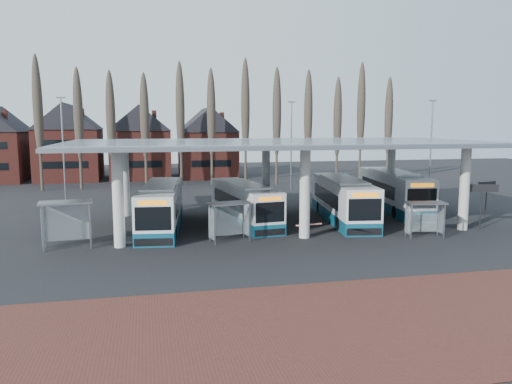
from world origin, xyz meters
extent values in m
plane|color=black|center=(0.00, 0.00, 0.00)|extent=(140.00, 140.00, 0.00)
cube|color=#542721|center=(0.00, -12.00, 0.01)|extent=(70.00, 10.00, 0.03)
cylinder|color=silver|center=(-12.00, 2.50, 3.00)|extent=(0.70, 0.70, 6.00)
cylinder|color=silver|center=(-12.00, 13.50, 3.00)|extent=(0.70, 0.70, 6.00)
cylinder|color=silver|center=(0.00, 2.50, 3.00)|extent=(0.70, 0.70, 6.00)
cylinder|color=silver|center=(0.00, 13.50, 3.00)|extent=(0.70, 0.70, 6.00)
cylinder|color=silver|center=(12.00, 2.50, 3.00)|extent=(0.70, 0.70, 6.00)
cylinder|color=silver|center=(12.00, 13.50, 3.00)|extent=(0.70, 0.70, 6.00)
cube|color=gray|center=(0.00, 8.00, 6.25)|extent=(32.00, 16.00, 0.12)
cube|color=silver|center=(0.00, 8.00, 6.32)|extent=(31.50, 15.50, 0.04)
cone|color=#473D33|center=(-22.00, 33.00, 7.25)|extent=(0.36, 0.36, 14.50)
ellipsoid|color=#473D33|center=(-22.00, 33.00, 8.99)|extent=(1.10, 1.10, 11.02)
cone|color=#473D33|center=(-18.00, 33.00, 7.25)|extent=(0.36, 0.36, 14.50)
ellipsoid|color=#473D33|center=(-18.00, 33.00, 8.99)|extent=(1.10, 1.10, 11.02)
cone|color=#473D33|center=(-14.00, 33.00, 7.25)|extent=(0.36, 0.36, 14.50)
ellipsoid|color=#473D33|center=(-14.00, 33.00, 8.99)|extent=(1.10, 1.10, 11.02)
cone|color=#473D33|center=(-10.00, 33.00, 7.25)|extent=(0.36, 0.36, 14.50)
ellipsoid|color=#473D33|center=(-10.00, 33.00, 8.99)|extent=(1.10, 1.10, 11.02)
cone|color=#473D33|center=(-6.00, 33.00, 7.25)|extent=(0.36, 0.36, 14.50)
ellipsoid|color=#473D33|center=(-6.00, 33.00, 8.99)|extent=(1.10, 1.10, 11.02)
cone|color=#473D33|center=(-2.00, 33.00, 7.25)|extent=(0.36, 0.36, 14.50)
ellipsoid|color=#473D33|center=(-2.00, 33.00, 8.99)|extent=(1.10, 1.10, 11.02)
cone|color=#473D33|center=(2.00, 33.00, 7.25)|extent=(0.36, 0.36, 14.50)
ellipsoid|color=#473D33|center=(2.00, 33.00, 8.99)|extent=(1.10, 1.10, 11.02)
cone|color=#473D33|center=(6.00, 33.00, 7.25)|extent=(0.36, 0.36, 14.50)
ellipsoid|color=#473D33|center=(6.00, 33.00, 8.99)|extent=(1.10, 1.10, 11.02)
cone|color=#473D33|center=(10.00, 33.00, 7.25)|extent=(0.36, 0.36, 14.50)
ellipsoid|color=#473D33|center=(10.00, 33.00, 8.99)|extent=(1.10, 1.10, 11.02)
cone|color=#473D33|center=(14.00, 33.00, 7.25)|extent=(0.36, 0.36, 14.50)
ellipsoid|color=#473D33|center=(14.00, 33.00, 8.99)|extent=(1.10, 1.10, 11.02)
cone|color=#473D33|center=(18.00, 33.00, 7.25)|extent=(0.36, 0.36, 14.50)
ellipsoid|color=#473D33|center=(18.00, 33.00, 8.99)|extent=(1.10, 1.10, 11.02)
cone|color=#473D33|center=(22.00, 33.00, 7.25)|extent=(0.36, 0.36, 14.50)
ellipsoid|color=#473D33|center=(22.00, 33.00, 8.99)|extent=(1.10, 1.10, 11.02)
cube|color=maroon|center=(-20.50, 44.00, 3.50)|extent=(8.00, 10.00, 7.00)
pyramid|color=black|center=(-20.50, 44.00, 10.50)|extent=(8.30, 10.30, 3.50)
cube|color=maroon|center=(-11.00, 44.00, 3.50)|extent=(8.00, 10.00, 7.00)
pyramid|color=black|center=(-11.00, 44.00, 10.50)|extent=(8.30, 10.30, 3.50)
cube|color=maroon|center=(-1.50, 44.00, 3.50)|extent=(8.00, 10.00, 7.00)
pyramid|color=black|center=(-1.50, 44.00, 10.50)|extent=(8.30, 10.30, 3.50)
cylinder|color=slate|center=(-18.00, 22.00, 5.00)|extent=(0.16, 0.16, 10.00)
cube|color=slate|center=(-18.00, 22.00, 10.10)|extent=(0.80, 0.15, 0.15)
cylinder|color=slate|center=(6.00, 26.00, 5.00)|extent=(0.16, 0.16, 10.00)
cube|color=slate|center=(6.00, 26.00, 10.10)|extent=(0.80, 0.15, 0.15)
cylinder|color=slate|center=(20.00, 20.00, 5.00)|extent=(0.16, 0.16, 10.00)
cube|color=slate|center=(20.00, 20.00, 10.10)|extent=(0.80, 0.15, 0.15)
cube|color=silver|center=(-9.27, 7.71, 1.77)|extent=(3.87, 12.04, 2.76)
cube|color=navy|center=(-9.27, 7.71, 0.44)|extent=(3.89, 12.06, 0.89)
cube|color=silver|center=(-9.27, 7.71, 3.20)|extent=(3.07, 7.31, 0.18)
cube|color=black|center=(-9.21, 8.20, 1.87)|extent=(3.53, 8.76, 1.08)
cube|color=black|center=(-9.95, 1.86, 1.82)|extent=(2.20, 0.32, 1.48)
cube|color=black|center=(-8.58, 13.56, 1.87)|extent=(2.13, 0.31, 1.18)
cube|color=orange|center=(-9.95, 1.86, 2.81)|extent=(1.75, 0.25, 0.30)
cube|color=black|center=(-9.95, 1.87, 0.34)|extent=(2.38, 0.36, 0.49)
cylinder|color=black|center=(-10.83, 4.12, 0.47)|extent=(0.38, 0.97, 0.95)
cylinder|color=black|center=(-8.57, 3.86, 0.47)|extent=(0.38, 0.97, 0.95)
cylinder|color=black|center=(-9.99, 11.27, 0.47)|extent=(0.38, 0.97, 0.95)
cylinder|color=black|center=(-7.73, 11.00, 0.47)|extent=(0.38, 0.97, 0.95)
cube|color=silver|center=(-2.91, 8.61, 1.66)|extent=(3.72, 11.27, 2.58)
cube|color=navy|center=(-2.91, 8.61, 0.41)|extent=(3.74, 11.29, 0.83)
cube|color=silver|center=(-2.91, 8.61, 3.00)|extent=(2.93, 6.85, 0.17)
cube|color=black|center=(-2.97, 9.07, 1.75)|extent=(3.36, 8.20, 1.01)
cube|color=black|center=(-2.22, 3.14, 1.71)|extent=(2.06, 0.31, 1.38)
cube|color=black|center=(-3.60, 14.08, 1.75)|extent=(1.99, 0.30, 1.11)
cube|color=orange|center=(-2.22, 3.14, 2.63)|extent=(1.64, 0.25, 0.28)
cube|color=black|center=(-2.22, 3.15, 0.32)|extent=(2.22, 0.35, 0.46)
cylinder|color=black|center=(-3.53, 5.00, 0.44)|extent=(0.37, 0.91, 0.88)
cylinder|color=black|center=(-1.41, 5.27, 0.44)|extent=(0.37, 0.91, 0.88)
cylinder|color=black|center=(-4.37, 11.68, 0.44)|extent=(0.37, 0.91, 0.88)
cylinder|color=black|center=(-2.26, 11.94, 0.44)|extent=(0.37, 0.91, 0.88)
cube|color=silver|center=(4.89, 7.78, 1.81)|extent=(4.28, 12.34, 2.82)
cube|color=navy|center=(4.89, 7.78, 0.45)|extent=(4.30, 12.36, 0.91)
cube|color=silver|center=(4.89, 7.78, 3.28)|extent=(3.33, 7.51, 0.18)
cube|color=black|center=(4.96, 8.28, 1.92)|extent=(3.83, 8.99, 1.11)
cube|color=black|center=(4.03, 1.81, 1.86)|extent=(2.25, 0.38, 1.51)
cube|color=black|center=(5.76, 13.74, 1.92)|extent=(2.17, 0.37, 1.21)
cube|color=orange|center=(4.03, 1.81, 2.87)|extent=(1.79, 0.31, 0.30)
cube|color=black|center=(4.03, 1.82, 0.35)|extent=(2.43, 0.43, 0.50)
cylinder|color=black|center=(3.19, 4.16, 0.48)|extent=(0.42, 1.00, 0.97)
cylinder|color=black|center=(5.49, 3.82, 0.48)|extent=(0.42, 1.00, 0.97)
cylinder|color=black|center=(4.24, 11.44, 0.48)|extent=(0.42, 1.00, 0.97)
cylinder|color=black|center=(6.55, 11.10, 0.48)|extent=(0.42, 1.00, 0.97)
cube|color=silver|center=(11.20, 11.47, 1.87)|extent=(4.32, 12.69, 2.91)
cube|color=navy|center=(11.20, 11.47, 0.47)|extent=(4.34, 12.72, 0.93)
cube|color=silver|center=(11.20, 11.47, 3.37)|extent=(3.38, 7.72, 0.19)
cube|color=black|center=(11.27, 11.99, 1.97)|extent=(3.88, 9.25, 1.14)
cube|color=black|center=(10.35, 5.33, 1.92)|extent=(2.31, 0.38, 1.56)
cube|color=black|center=(12.04, 17.62, 1.97)|extent=(2.24, 0.37, 1.25)
cube|color=orange|center=(10.35, 5.33, 2.96)|extent=(1.84, 0.30, 0.31)
cube|color=black|center=(10.35, 5.34, 0.36)|extent=(2.50, 0.42, 0.52)
cylinder|color=black|center=(9.47, 7.73, 0.50)|extent=(0.42, 1.03, 1.00)
cylinder|color=black|center=(11.85, 7.41, 0.50)|extent=(0.42, 1.03, 1.00)
cylinder|color=black|center=(10.50, 15.24, 0.50)|extent=(0.42, 1.03, 1.00)
cylinder|color=black|center=(12.88, 14.91, 0.50)|extent=(0.42, 1.03, 1.00)
cube|color=gray|center=(-16.39, 2.22, 1.39)|extent=(0.10, 0.10, 2.79)
cube|color=gray|center=(-13.73, 2.52, 1.39)|extent=(0.10, 0.10, 2.79)
cube|color=gray|center=(-16.53, 3.44, 1.39)|extent=(0.10, 0.10, 2.79)
cube|color=gray|center=(-13.87, 3.74, 1.39)|extent=(0.10, 0.10, 2.79)
cube|color=gray|center=(-15.13, 2.98, 2.84)|extent=(3.28, 1.90, 0.11)
cube|color=silver|center=(-15.20, 3.65, 1.45)|extent=(2.66, 0.34, 2.23)
cube|color=silver|center=(-16.51, 2.82, 1.45)|extent=(0.18, 1.22, 2.23)
cube|color=silver|center=(-13.75, 3.14, 1.45)|extent=(0.18, 1.22, 2.23)
cube|color=gray|center=(-6.17, 1.73, 1.23)|extent=(0.09, 0.09, 2.47)
cube|color=gray|center=(-3.83, 2.16, 1.23)|extent=(0.09, 0.09, 2.47)
cube|color=gray|center=(-6.36, 2.79, 1.23)|extent=(0.09, 0.09, 2.47)
cube|color=gray|center=(-4.03, 3.23, 1.23)|extent=(0.09, 0.09, 2.47)
cube|color=gray|center=(-5.10, 2.48, 2.52)|extent=(2.97, 1.86, 0.10)
cube|color=silver|center=(-5.21, 3.06, 1.28)|extent=(2.34, 0.47, 1.98)
cube|color=silver|center=(-6.31, 2.25, 1.28)|extent=(0.24, 1.08, 1.98)
cube|color=silver|center=(-3.88, 2.70, 1.28)|extent=(0.24, 1.08, 1.98)
cube|color=gray|center=(6.74, 0.49, 1.16)|extent=(0.09, 0.09, 2.32)
cube|color=gray|center=(8.93, 0.12, 1.16)|extent=(0.09, 0.09, 2.32)
cube|color=gray|center=(6.90, 1.49, 1.16)|extent=(0.09, 0.09, 2.32)
cube|color=gray|center=(9.10, 1.13, 1.16)|extent=(0.09, 0.09, 2.32)
cube|color=gray|center=(7.92, 0.81, 2.36)|extent=(2.77, 1.71, 0.09)
cube|color=silver|center=(8.01, 1.36, 1.21)|extent=(2.20, 0.40, 1.85)
cube|color=silver|center=(6.78, 1.00, 1.21)|extent=(0.20, 1.01, 1.85)
cube|color=silver|center=(9.06, 0.62, 1.21)|extent=(0.20, 1.01, 1.85)
cylinder|color=black|center=(13.32, 2.35, 1.61)|extent=(0.10, 0.10, 3.22)
cube|color=black|center=(13.32, 2.35, 3.02)|extent=(2.08, 0.99, 0.55)
cylinder|color=black|center=(17.11, 6.78, 1.42)|extent=(0.09, 0.09, 2.84)
cube|color=black|center=(17.11, 6.78, 2.66)|extent=(1.92, 0.58, 0.49)
cube|color=black|center=(0.39, 3.12, 0.49)|extent=(0.07, 0.07, 0.97)
cube|color=red|center=(0.39, 2.68, 0.84)|extent=(1.94, 0.41, 0.09)
camera|label=1|loc=(-10.28, -28.87, 7.53)|focal=35.00mm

